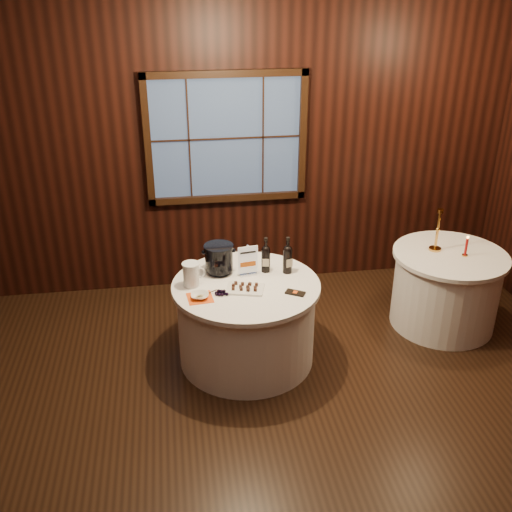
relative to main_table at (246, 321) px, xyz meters
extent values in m
plane|color=black|center=(0.00, -1.00, -0.39)|extent=(6.00, 6.00, 0.00)
cube|color=black|center=(0.00, 1.50, 1.11)|extent=(6.00, 0.02, 3.00)
cube|color=#384D77|center=(0.00, 1.47, 1.26)|extent=(1.50, 0.01, 1.20)
cylinder|color=white|center=(0.00, 0.00, -0.02)|extent=(1.20, 1.20, 0.73)
cylinder|color=white|center=(0.00, 0.00, 0.36)|extent=(1.28, 1.28, 0.04)
cylinder|color=white|center=(2.00, 0.30, -0.02)|extent=(1.00, 1.00, 0.73)
cylinder|color=white|center=(2.00, 0.30, 0.36)|extent=(1.08, 1.08, 0.04)
cube|color=silver|center=(0.04, 0.17, 0.39)|extent=(0.16, 0.11, 0.02)
cube|color=silver|center=(0.04, 0.17, 0.53)|extent=(0.02, 0.02, 0.27)
cube|color=white|center=(0.04, 0.15, 0.53)|extent=(0.18, 0.03, 0.25)
cylinder|color=black|center=(0.20, 0.20, 0.49)|extent=(0.08, 0.08, 0.21)
sphere|color=black|center=(0.20, 0.20, 0.59)|extent=(0.08, 0.08, 0.08)
cylinder|color=black|center=(0.20, 0.20, 0.65)|extent=(0.03, 0.03, 0.09)
cylinder|color=black|center=(0.20, 0.20, 0.70)|extent=(0.03, 0.03, 0.02)
cube|color=beige|center=(0.20, 0.16, 0.49)|extent=(0.06, 0.01, 0.07)
cylinder|color=black|center=(0.39, 0.16, 0.49)|extent=(0.08, 0.08, 0.22)
sphere|color=black|center=(0.39, 0.16, 0.60)|extent=(0.08, 0.08, 0.08)
cylinder|color=black|center=(0.39, 0.16, 0.66)|extent=(0.03, 0.03, 0.10)
cylinder|color=black|center=(0.39, 0.16, 0.71)|extent=(0.03, 0.03, 0.02)
cube|color=beige|center=(0.39, 0.11, 0.49)|extent=(0.06, 0.02, 0.08)
cylinder|color=black|center=(-0.21, 0.24, 0.40)|extent=(0.19, 0.19, 0.03)
cylinder|color=black|center=(-0.21, 0.24, 0.52)|extent=(0.25, 0.25, 0.21)
cylinder|color=black|center=(-0.21, 0.24, 0.64)|extent=(0.26, 0.26, 0.02)
cube|color=white|center=(-0.02, -0.11, 0.39)|extent=(0.35, 0.28, 0.02)
cube|color=black|center=(0.38, -0.23, 0.39)|extent=(0.18, 0.15, 0.01)
cylinder|color=#352813|center=(-0.30, -0.14, 0.40)|extent=(0.07, 0.03, 0.03)
cylinder|color=white|center=(-0.46, 0.04, 0.48)|extent=(0.14, 0.14, 0.20)
cylinder|color=white|center=(-0.46, 0.04, 0.59)|extent=(0.15, 0.15, 0.01)
torus|color=white|center=(-0.39, 0.04, 0.49)|extent=(0.10, 0.03, 0.10)
cube|color=#ED5214|center=(-0.41, -0.19, 0.38)|extent=(0.23, 0.23, 0.00)
imported|color=white|center=(-0.41, -0.19, 0.40)|extent=(0.16, 0.16, 0.04)
cylinder|color=gold|center=(1.88, 0.40, 0.39)|extent=(0.12, 0.12, 0.02)
cylinder|color=gold|center=(1.88, 0.40, 0.59)|extent=(0.03, 0.03, 0.36)
cylinder|color=gold|center=(1.88, 0.40, 0.78)|extent=(0.06, 0.06, 0.03)
cylinder|color=gold|center=(2.10, 0.23, 0.39)|extent=(0.06, 0.06, 0.01)
cylinder|color=#A50C0C|center=(2.10, 0.23, 0.48)|extent=(0.02, 0.02, 0.17)
sphere|color=#FFB23F|center=(2.10, 0.23, 0.57)|extent=(0.02, 0.02, 0.02)
camera|label=1|loc=(-0.58, -4.46, 2.86)|focal=42.00mm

